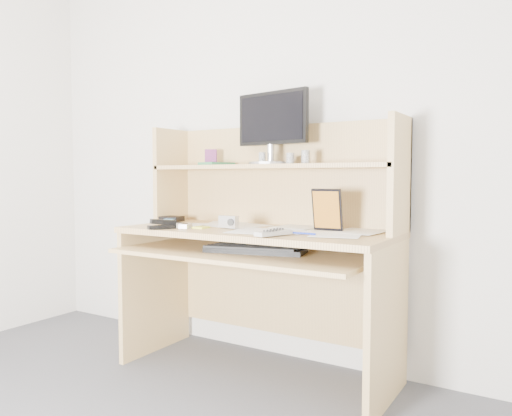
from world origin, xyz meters
The scene contains 19 objects.
back_wall centered at (0.00, 1.80, 1.25)m, with size 3.60×0.04×2.50m, color silver.
desk centered at (0.00, 1.56, 0.69)m, with size 1.40×0.70×1.30m.
paper_clutter centered at (0.00, 1.48, 0.75)m, with size 1.32×0.54×0.01m, color white.
keyboard centered at (0.06, 1.38, 0.67)m, with size 0.51×0.28×0.03m.
tv_remote centered at (0.23, 1.26, 0.77)m, with size 0.05×0.19×0.02m, color #ADADA8.
flip_phone centered at (-0.33, 1.32, 0.77)m, with size 0.05×0.09×0.02m, color #ADADAF.
stapler centered at (-0.41, 1.23, 0.78)m, with size 0.04×0.14×0.04m, color black.
wallet centered at (-0.62, 1.55, 0.77)m, with size 0.12×0.10×0.03m, color black.
sticky_note_pad centered at (-0.27, 1.37, 0.75)m, with size 0.07×0.07×0.01m, color #F7FF43.
digital_camera centered at (-0.13, 1.42, 0.79)m, with size 0.10×0.04×0.06m, color silver.
game_case centered at (0.36, 1.55, 0.86)m, with size 0.15×0.02×0.20m, color black.
blue_pen centered at (0.31, 1.36, 0.76)m, with size 0.01×0.01×0.15m, color #172BAD.
card_box centered at (-0.42, 1.66, 1.13)m, with size 0.07×0.02×0.09m, color maroon.
shelf_book centered at (-0.37, 1.65, 1.09)m, with size 0.13×0.17×0.02m, color #317B52.
chip_stack_a centered at (0.14, 1.60, 1.11)m, with size 0.04×0.04×0.06m, color black.
chip_stack_b centered at (0.21, 1.62, 1.12)m, with size 0.04×0.04×0.07m, color white.
chip_stack_c centered at (0.10, 1.67, 1.10)m, with size 0.04×0.04×0.05m, color black.
chip_stack_d centered at (-0.02, 1.58, 1.11)m, with size 0.04×0.04×0.06m, color white.
monitor centered at (-0.01, 1.65, 1.29)m, with size 0.45×0.22×0.39m.
Camera 1 is at (1.32, -0.67, 1.02)m, focal length 35.00 mm.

